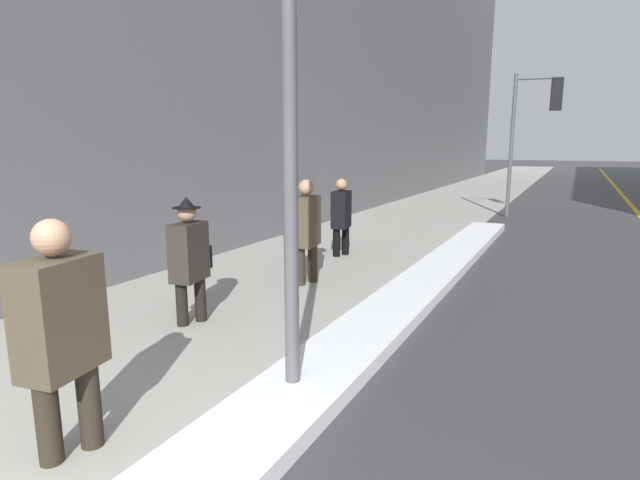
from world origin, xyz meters
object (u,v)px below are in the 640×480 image
at_px(pedestrian_nearside, 341,214).
at_px(lamp_post, 289,57).
at_px(pedestrian_in_glasses, 61,329).
at_px(pedestrian_trailing, 306,227).
at_px(traffic_light_near, 538,114).
at_px(pedestrian_with_shoulder_bag, 190,256).

bearing_deg(pedestrian_nearside, lamp_post, 11.27).
height_order(pedestrian_in_glasses, pedestrian_trailing, pedestrian_in_glasses).
relative_size(lamp_post, pedestrian_nearside, 3.06).
bearing_deg(pedestrian_nearside, traffic_light_near, 149.62).
bearing_deg(traffic_light_near, pedestrian_in_glasses, -105.87).
bearing_deg(pedestrian_in_glasses, pedestrian_nearside, 179.41).
height_order(pedestrian_with_shoulder_bag, pedestrian_nearside, pedestrian_with_shoulder_bag).
xyz_separation_m(pedestrian_with_shoulder_bag, pedestrian_nearside, (0.02, 4.24, -0.01)).
xyz_separation_m(traffic_light_near, pedestrian_in_glasses, (-1.81, -13.95, -2.08)).
xyz_separation_m(lamp_post, pedestrian_nearside, (-1.96, 5.24, -1.94)).
xyz_separation_m(pedestrian_with_shoulder_bag, pedestrian_trailing, (0.38, 2.17, 0.06)).
distance_m(pedestrian_in_glasses, pedestrian_nearside, 6.72).
bearing_deg(traffic_light_near, pedestrian_trailing, -113.16).
xyz_separation_m(lamp_post, pedestrian_trailing, (-1.60, 3.17, -1.87)).
distance_m(pedestrian_in_glasses, pedestrian_trailing, 4.62).
bearing_deg(lamp_post, pedestrian_in_glasses, -124.15).
bearing_deg(pedestrian_trailing, traffic_light_near, 156.05).
distance_m(lamp_post, pedestrian_nearside, 5.92).
height_order(lamp_post, pedestrian_with_shoulder_bag, lamp_post).
bearing_deg(pedestrian_nearside, pedestrian_trailing, 0.72).
height_order(traffic_light_near, pedestrian_in_glasses, traffic_light_near).
xyz_separation_m(traffic_light_near, pedestrian_trailing, (-2.46, -9.38, -2.10)).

